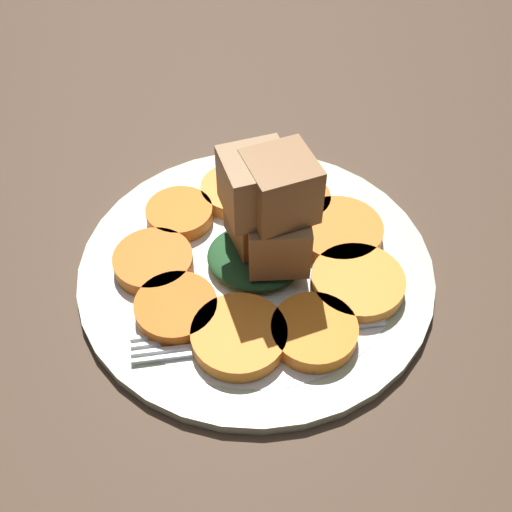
{
  "coord_description": "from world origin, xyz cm",
  "views": [
    {
      "loc": [
        5.63,
        -34.31,
        43.65
      ],
      "look_at": [
        0.0,
        0.0,
        4.1
      ],
      "focal_mm": 45.0,
      "sensor_mm": 36.0,
      "label": 1
    }
  ],
  "objects": [
    {
      "name": "carrot_slice_5",
      "position": [
        -8.28,
        -1.7,
        3.78
      ],
      "size": [
        6.57,
        6.57,
        1.36
      ],
      "primitive_type": "cylinder",
      "color": "orange",
      "rests_on": "plate"
    },
    {
      "name": "center_pile",
      "position": [
        0.77,
        0.06,
        8.58
      ],
      "size": [
        9.13,
        8.26,
        11.35
      ],
      "color": "#235128",
      "rests_on": "plate"
    },
    {
      "name": "table_slab",
      "position": [
        0.0,
        0.0,
        1.0
      ],
      "size": [
        120.0,
        120.0,
        2.0
      ],
      "primitive_type": "cube",
      "color": "#4C3828",
      "rests_on": "ground"
    },
    {
      "name": "carrot_slice_7",
      "position": [
        -0.12,
        -7.8,
        3.78
      ],
      "size": [
        7.26,
        7.26,
        1.36
      ],
      "primitive_type": "cylinder",
      "color": "orange",
      "rests_on": "plate"
    },
    {
      "name": "fork",
      "position": [
        0.96,
        -7.21,
        3.3
      ],
      "size": [
        19.0,
        7.62,
        0.4
      ],
      "rotation": [
        0.0,
        0.0,
        0.31
      ],
      "color": "silver",
      "rests_on": "plate"
    },
    {
      "name": "carrot_slice_8",
      "position": [
        5.49,
        -6.47,
        3.78
      ],
      "size": [
        6.58,
        6.58,
        1.36
      ],
      "primitive_type": "cylinder",
      "color": "orange",
      "rests_on": "plate"
    },
    {
      "name": "carrot_slice_4",
      "position": [
        -7.48,
        4.06,
        3.78
      ],
      "size": [
        5.85,
        5.85,
        1.36
      ],
      "primitive_type": "cylinder",
      "color": "orange",
      "rests_on": "plate"
    },
    {
      "name": "carrot_slice_1",
      "position": [
        6.52,
        4.19,
        3.78
      ],
      "size": [
        7.53,
        7.53,
        1.36
      ],
      "primitive_type": "cylinder",
      "color": "orange",
      "rests_on": "plate"
    },
    {
      "name": "carrot_slice_3",
      "position": [
        -3.18,
        7.75,
        3.78
      ],
      "size": [
        6.3,
        6.3,
        1.36
      ],
      "primitive_type": "cylinder",
      "color": "orange",
      "rests_on": "plate"
    },
    {
      "name": "carrot_slice_2",
      "position": [
        2.58,
        7.34,
        3.78
      ],
      "size": [
        5.88,
        5.88,
        1.36
      ],
      "primitive_type": "cylinder",
      "color": "orange",
      "rests_on": "plate"
    },
    {
      "name": "plate",
      "position": [
        0.0,
        0.0,
        2.52
      ],
      "size": [
        29.56,
        29.56,
        1.05
      ],
      "color": "beige",
      "rests_on": "table_slab"
    },
    {
      "name": "carrot_slice_0",
      "position": [
        8.42,
        -1.25,
        3.78
      ],
      "size": [
        7.53,
        7.53,
        1.36
      ],
      "primitive_type": "cylinder",
      "color": "orange",
      "rests_on": "plate"
    },
    {
      "name": "carrot_slice_6",
      "position": [
        -5.27,
        -6.01,
        3.78
      ],
      "size": [
        6.44,
        6.44,
        1.36
      ],
      "primitive_type": "cylinder",
      "color": "#D45E12",
      "rests_on": "plate"
    }
  ]
}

